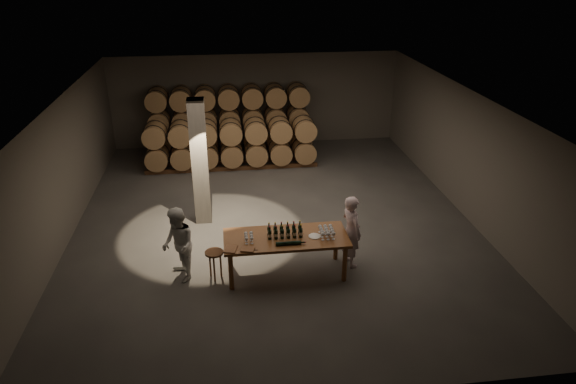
{
  "coord_description": "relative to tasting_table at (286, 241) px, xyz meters",
  "views": [
    {
      "loc": [
        -1.16,
        -11.75,
        6.26
      ],
      "look_at": [
        0.27,
        -0.73,
        1.1
      ],
      "focal_mm": 32.0,
      "sensor_mm": 36.0,
      "label": 1
    }
  ],
  "objects": [
    {
      "name": "glass_cluster_right",
      "position": [
        0.85,
        -0.06,
        0.23
      ],
      "size": [
        0.31,
        0.42,
        0.18
      ],
      "color": "silver",
      "rests_on": "tasting_table"
    },
    {
      "name": "pen",
      "position": [
        -0.7,
        -0.45,
        0.11
      ],
      "size": [
        0.15,
        0.04,
        0.01
      ],
      "primitive_type": "cylinder",
      "rotation": [
        0.0,
        1.57,
        -0.22
      ],
      "color": "black",
      "rests_on": "tasting_table"
    },
    {
      "name": "barrel_stack_back",
      "position": [
        -0.96,
        7.7,
        0.4
      ],
      "size": [
        5.48,
        0.95,
        2.31
      ],
      "color": "brown",
      "rests_on": "ground"
    },
    {
      "name": "lying_bottles",
      "position": [
        0.02,
        -0.34,
        0.14
      ],
      "size": [
        0.61,
        0.08,
        0.08
      ],
      "color": "black",
      "rests_on": "tasting_table"
    },
    {
      "name": "notebook_corner",
      "position": [
        -1.17,
        -0.36,
        0.12
      ],
      "size": [
        0.31,
        0.35,
        0.03
      ],
      "primitive_type": "cube",
      "rotation": [
        0.0,
        0.0,
        -0.26
      ],
      "color": "brown",
      "rests_on": "tasting_table"
    },
    {
      "name": "stool",
      "position": [
        -1.51,
        0.01,
        -0.27
      ],
      "size": [
        0.39,
        0.39,
        0.65
      ],
      "rotation": [
        0.0,
        0.0,
        -0.13
      ],
      "color": "brown",
      "rests_on": "ground"
    },
    {
      "name": "barrel_stack_front",
      "position": [
        -0.96,
        6.3,
        0.03
      ],
      "size": [
        5.48,
        0.95,
        1.57
      ],
      "color": "brown",
      "rests_on": "ground"
    },
    {
      "name": "glass_cluster_left",
      "position": [
        -0.78,
        -0.07,
        0.22
      ],
      "size": [
        0.19,
        0.3,
        0.16
      ],
      "color": "silver",
      "rests_on": "tasting_table"
    },
    {
      "name": "tasting_table",
      "position": [
        0.0,
        0.0,
        0.0
      ],
      "size": [
        2.6,
        1.1,
        0.9
      ],
      "color": "brown",
      "rests_on": "ground"
    },
    {
      "name": "room",
      "position": [
        -1.8,
        2.7,
        0.8
      ],
      "size": [
        12.0,
        12.0,
        12.0
      ],
      "color": "#4C4A47",
      "rests_on": "ground"
    },
    {
      "name": "bottle_cluster",
      "position": [
        -0.02,
        0.02,
        0.21
      ],
      "size": [
        0.73,
        0.23,
        0.31
      ],
      "color": "black",
      "rests_on": "tasting_table"
    },
    {
      "name": "person_woman",
      "position": [
        -2.23,
        0.1,
        0.02
      ],
      "size": [
        0.84,
        0.95,
        1.63
      ],
      "primitive_type": "imported",
      "rotation": [
        0.0,
        0.0,
        -1.24
      ],
      "color": "silver",
      "rests_on": "ground"
    },
    {
      "name": "person_man",
      "position": [
        1.45,
        0.19,
        0.03
      ],
      "size": [
        0.57,
        0.7,
        1.66
      ],
      "primitive_type": "imported",
      "rotation": [
        0.0,
        0.0,
        1.9
      ],
      "color": "silver",
      "rests_on": "ground"
    },
    {
      "name": "notebook_near",
      "position": [
        -0.83,
        -0.43,
        0.12
      ],
      "size": [
        0.3,
        0.27,
        0.03
      ],
      "primitive_type": "cube",
      "rotation": [
        0.0,
        0.0,
        -0.26
      ],
      "color": "brown",
      "rests_on": "tasting_table"
    },
    {
      "name": "plate",
      "position": [
        0.6,
        -0.07,
        0.11
      ],
      "size": [
        0.26,
        0.26,
        0.01
      ],
      "primitive_type": "cylinder",
      "color": "white",
      "rests_on": "tasting_table"
    }
  ]
}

